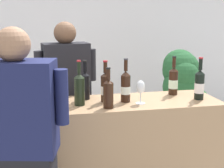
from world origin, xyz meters
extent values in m
cube|color=white|center=(0.00, 2.60, 1.40)|extent=(8.00, 0.10, 2.80)
cube|color=#9E7A56|center=(0.00, 0.00, 0.50)|extent=(2.06, 0.54, 1.00)
cylinder|color=black|center=(-0.40, 0.15, 1.09)|extent=(0.07, 0.07, 0.19)
cone|color=black|center=(-0.40, 0.15, 1.20)|extent=(0.07, 0.07, 0.03)
cylinder|color=black|center=(-0.40, 0.15, 1.25)|extent=(0.03, 0.03, 0.08)
cylinder|color=maroon|center=(-0.40, 0.15, 1.30)|extent=(0.03, 0.03, 0.01)
cylinder|color=silver|center=(-0.40, 0.15, 1.08)|extent=(0.07, 0.07, 0.06)
cylinder|color=black|center=(0.87, -0.06, 1.10)|extent=(0.08, 0.08, 0.21)
cone|color=black|center=(0.87, -0.06, 1.23)|extent=(0.08, 0.08, 0.03)
cylinder|color=black|center=(0.87, -0.06, 1.29)|extent=(0.03, 0.03, 0.09)
cylinder|color=maroon|center=(0.87, -0.06, 1.35)|extent=(0.04, 0.04, 0.01)
cylinder|color=silver|center=(0.87, -0.06, 1.09)|extent=(0.08, 0.08, 0.08)
cylinder|color=black|center=(-0.13, -0.03, 1.11)|extent=(0.08, 0.08, 0.22)
cone|color=black|center=(-0.13, -0.03, 1.23)|extent=(0.08, 0.08, 0.04)
cylinder|color=black|center=(-0.13, -0.03, 1.30)|extent=(0.03, 0.03, 0.09)
cylinder|color=maroon|center=(-0.13, -0.03, 1.35)|extent=(0.03, 0.03, 0.01)
cylinder|color=black|center=(-0.06, 0.14, 1.10)|extent=(0.07, 0.07, 0.20)
cone|color=black|center=(-0.06, 0.14, 1.21)|extent=(0.07, 0.07, 0.03)
cylinder|color=black|center=(-0.06, 0.14, 1.27)|extent=(0.03, 0.03, 0.08)
cylinder|color=black|center=(-0.06, 0.14, 1.32)|extent=(0.04, 0.04, 0.01)
cylinder|color=black|center=(0.07, -0.16, 1.09)|extent=(0.08, 0.08, 0.19)
cone|color=black|center=(0.07, -0.16, 1.20)|extent=(0.08, 0.08, 0.03)
cylinder|color=black|center=(0.07, -0.16, 1.26)|extent=(0.03, 0.03, 0.08)
cylinder|color=black|center=(0.07, -0.16, 1.30)|extent=(0.03, 0.03, 0.01)
cylinder|color=black|center=(0.09, 0.02, 1.10)|extent=(0.07, 0.07, 0.21)
cone|color=black|center=(0.09, 0.02, 1.22)|extent=(0.07, 0.07, 0.03)
cylinder|color=black|center=(0.09, 0.02, 1.28)|extent=(0.03, 0.03, 0.09)
cylinder|color=maroon|center=(0.09, 0.02, 1.33)|extent=(0.04, 0.04, 0.01)
cylinder|color=silver|center=(0.09, 0.02, 1.09)|extent=(0.08, 0.08, 0.07)
cylinder|color=black|center=(0.25, -0.01, 1.11)|extent=(0.08, 0.08, 0.22)
cone|color=black|center=(0.25, -0.01, 1.23)|extent=(0.08, 0.08, 0.04)
cylinder|color=black|center=(0.25, -0.01, 1.30)|extent=(0.03, 0.03, 0.09)
cylinder|color=#333338|center=(0.25, -0.01, 1.35)|extent=(0.03, 0.03, 0.01)
cylinder|color=silver|center=(0.25, -0.01, 1.09)|extent=(0.08, 0.08, 0.06)
cylinder|color=black|center=(0.72, 0.14, 1.10)|extent=(0.08, 0.08, 0.21)
cone|color=black|center=(0.72, 0.14, 1.22)|extent=(0.08, 0.08, 0.03)
cylinder|color=black|center=(0.72, 0.14, 1.28)|extent=(0.03, 0.03, 0.09)
cylinder|color=black|center=(0.72, 0.14, 1.33)|extent=(0.04, 0.04, 0.01)
cylinder|color=silver|center=(0.72, 0.14, 1.09)|extent=(0.08, 0.08, 0.08)
cylinder|color=silver|center=(0.35, -0.09, 1.00)|extent=(0.08, 0.08, 0.00)
cylinder|color=silver|center=(0.35, -0.09, 1.04)|extent=(0.01, 0.01, 0.08)
ellipsoid|color=silver|center=(0.35, -0.09, 1.13)|extent=(0.07, 0.07, 0.10)
ellipsoid|color=maroon|center=(0.35, -0.09, 1.11)|extent=(0.05, 0.05, 0.04)
cube|color=black|center=(-0.19, 0.53, 0.43)|extent=(0.41, 0.29, 0.87)
cube|color=black|center=(-0.19, 0.53, 1.15)|extent=(0.45, 0.30, 0.57)
sphere|color=brown|center=(-0.19, 0.53, 1.53)|extent=(0.21, 0.21, 0.21)
cylinder|color=black|center=(0.06, 0.56, 1.22)|extent=(0.08, 0.08, 0.30)
cylinder|color=black|center=(-0.44, 0.50, 1.22)|extent=(0.08, 0.08, 0.30)
cube|color=#191E47|center=(-0.56, -0.58, 1.16)|extent=(0.50, 0.33, 0.56)
sphere|color=#8C664C|center=(-0.56, -0.58, 1.53)|extent=(0.20, 0.20, 0.20)
cylinder|color=#191E47|center=(-0.30, -0.64, 1.22)|extent=(0.08, 0.08, 0.33)
cylinder|color=brown|center=(1.34, 1.19, 0.15)|extent=(0.39, 0.39, 0.30)
sphere|color=#23562D|center=(1.26, 1.11, 0.97)|extent=(0.36, 0.36, 0.36)
sphere|color=#23562D|center=(1.27, 1.23, 1.02)|extent=(0.47, 0.47, 0.47)
sphere|color=#23562D|center=(1.33, 1.18, 0.75)|extent=(0.40, 0.40, 0.40)
sphere|color=#23562D|center=(1.27, 1.27, 1.06)|extent=(0.42, 0.42, 0.42)
sphere|color=#23562D|center=(1.26, 1.16, 0.82)|extent=(0.46, 0.46, 0.46)
sphere|color=#23562D|center=(1.39, 1.09, 0.61)|extent=(0.42, 0.42, 0.42)
cylinder|color=#4C3823|center=(1.34, 1.19, 0.60)|extent=(0.05, 0.05, 0.60)
camera|label=1|loc=(-0.38, -2.48, 1.70)|focal=51.80mm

